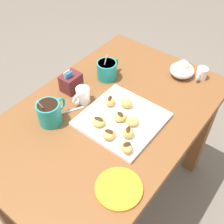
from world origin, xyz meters
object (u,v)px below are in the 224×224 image
Objects in this scene: beignet_2 at (120,117)px; dining_table at (108,133)px; chocolate_sauce_pitcher at (202,73)px; beignet_5 at (99,122)px; beignet_4 at (127,147)px; beignet_0 at (132,121)px; coffee_mug_teal_left at (50,112)px; beignet_1 at (109,134)px; ice_cream_bowl at (182,69)px; coffee_mug_teal_right at (107,69)px; beignet_6 at (110,101)px; cream_pitcher_white at (83,94)px; pastry_plate_square at (121,120)px; sugar_caddy at (71,82)px; saucer_orange_left at (119,188)px; beignet_3 at (126,103)px; beignet_7 at (128,133)px.

dining_table is at bearing 80.16° from beignet_2.
beignet_5 is at bearing 161.30° from chocolate_sauce_pitcher.
beignet_0 is at bearing 26.17° from beignet_4.
dining_table is 20.88× the size of beignet_0.
beignet_1 is (0.07, -0.25, -0.02)m from coffee_mug_teal_left.
ice_cream_bowl reaches higher than chocolate_sauce_pitcher.
beignet_5 is at bearing -60.84° from coffee_mug_teal_left.
coffee_mug_teal_right is 2.82× the size of beignet_6.
cream_pitcher_white is at bearing 109.93° from beignet_6.
pastry_plate_square is 5.91× the size of beignet_0.
sugar_caddy is at bearing 85.68° from dining_table.
saucer_orange_left is at bearing -153.80° from beignet_0.
dining_table is 3.53× the size of pastry_plate_square.
beignet_3 is at bearing -120.80° from coffee_mug_teal_right.
coffee_mug_teal_right is (0.19, 0.23, 0.04)m from pastry_plate_square.
ice_cream_bowl is 0.51m from beignet_5.
pastry_plate_square is 0.30m from coffee_mug_teal_right.
beignet_2 is (-0.03, -0.30, -0.01)m from sugar_caddy.
saucer_orange_left is at bearing -137.33° from beignet_6.
dining_table is at bearing -40.33° from coffee_mug_teal_left.
beignet_5 is at bearing -166.85° from dining_table.
coffee_mug_teal_right is at bearing 127.57° from chocolate_sauce_pitcher.
dining_table is at bearing 144.67° from beignet_3.
ice_cream_bowl is at bearing -30.48° from cream_pitcher_white.
coffee_mug_teal_right is 0.18m from sugar_caddy.
dining_table is 9.38× the size of ice_cream_bowl.
beignet_3 is at bearing 36.17° from beignet_4.
beignet_3 is at bearing 49.34° from beignet_0.
beignet_3 is (0.08, 0.03, 0.00)m from beignet_2.
beignet_5 is (-0.08, 0.05, 0.02)m from pastry_plate_square.
coffee_mug_teal_left is 0.20m from beignet_5.
sugar_caddy is 1.15× the size of chocolate_sauce_pitcher.
ice_cream_bowl is at bearing -6.59° from pastry_plate_square.
chocolate_sauce_pitcher is 0.49m from beignet_2.
sugar_caddy is at bearing 20.67° from coffee_mug_teal_left.
ice_cream_bowl is at bearing -24.59° from coffee_mug_teal_left.
ice_cream_bowl is at bearing 10.83° from saucer_orange_left.
ice_cream_bowl is 2.43× the size of beignet_6.
cream_pitcher_white is at bearing 70.80° from beignet_4.
cream_pitcher_white reaches higher than pastry_plate_square.
coffee_mug_teal_right reaches higher than sugar_caddy.
dining_table is 8.09× the size of coffee_mug_teal_right.
ice_cream_bowl is 0.71× the size of saucer_orange_left.
coffee_mug_teal_left reaches higher than beignet_7.
dining_table is 11.75× the size of chocolate_sauce_pitcher.
beignet_0 is at bearing -92.88° from sugar_caddy.
beignet_5 is (-0.08, -0.02, 0.16)m from dining_table.
chocolate_sauce_pitcher reaches higher than beignet_3.
beignet_7 is (0.02, -0.13, 0.00)m from beignet_5.
cream_pitcher_white is 2.02× the size of beignet_0.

